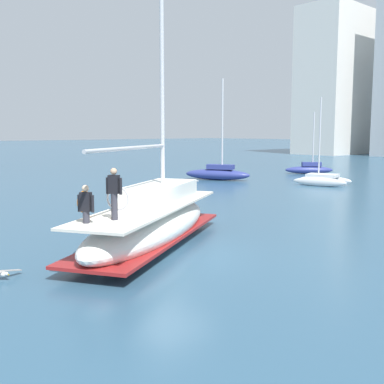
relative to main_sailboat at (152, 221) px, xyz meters
The scene contains 6 objects.
ground_plane 2.01m from the main_sailboat, 18.49° to the right, with size 400.00×400.00×0.00m, color #2D516B.
main_sailboat is the anchor object (origin of this frame).
moored_sloop_near 32.02m from the main_sailboat, 113.52° to the left, with size 4.07×4.02×6.00m.
moored_catamaran 23.67m from the main_sailboat, 128.55° to the left, with size 5.74×3.76×8.50m.
moored_cutter_right 22.54m from the main_sailboat, 106.68° to the left, with size 4.46×3.02×6.71m.
seagull 5.63m from the main_sailboat, 86.42° to the right, with size 0.53×1.25×0.18m.
Camera 1 is at (11.66, -9.74, 4.13)m, focal length 44.10 mm.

